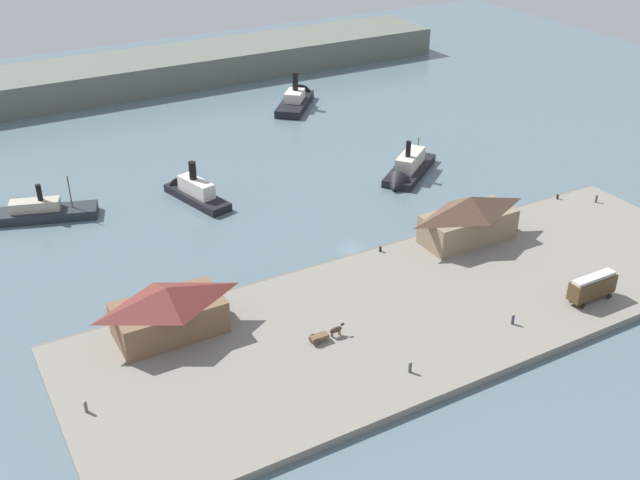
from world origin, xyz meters
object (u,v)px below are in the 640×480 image
object	(u,v)px
pedestrian_at_waters_edge	(596,199)
ferry_approaching_west	(406,171)
ferry_shed_west_terminal	(469,218)
mooring_post_east	(506,212)
pedestrian_by_tram	(86,407)
horse_cart	(326,334)
mooring_post_west	(380,249)
ferry_mid_harbor	(192,191)
pedestrian_near_west_shed	(513,319)
pedestrian_near_cart	(410,367)
mooring_post_center_east	(558,197)
ferry_moored_east	(21,214)
ferry_shed_customs_shed	(168,310)
ferry_approaching_east	(297,99)
street_tram	(592,286)

from	to	relation	value
pedestrian_at_waters_edge	ferry_approaching_west	world-z (taller)	ferry_approaching_west
ferry_shed_west_terminal	ferry_approaching_west	size ratio (longest dim) A/B	0.87
mooring_post_east	pedestrian_at_waters_edge	bearing A→B (deg)	-14.03
ferry_approaching_west	mooring_post_east	bearing A→B (deg)	-78.62
pedestrian_at_waters_edge	pedestrian_by_tram	bearing A→B (deg)	-173.71
horse_cart	ferry_approaching_west	distance (m)	61.09
horse_cart	mooring_post_west	xyz separation A→B (m)	(20.62, 17.26, -0.48)
mooring_post_west	ferry_mid_harbor	distance (m)	42.80
pedestrian_near_west_shed	mooring_post_west	world-z (taller)	pedestrian_near_west_shed
horse_cart	ferry_approaching_west	world-z (taller)	ferry_approaching_west
pedestrian_near_west_shed	pedestrian_near_cart	size ratio (longest dim) A/B	0.98
mooring_post_center_east	mooring_post_west	bearing A→B (deg)	-179.62
horse_cart	pedestrian_at_waters_edge	bearing A→B (deg)	10.67
pedestrian_at_waters_edge	mooring_post_west	xyz separation A→B (m)	(-47.09, 4.50, -0.31)
ferry_approaching_west	ferry_moored_east	world-z (taller)	ferry_moored_east
pedestrian_at_waters_edge	mooring_post_center_east	bearing A→B (deg)	138.66
ferry_shed_customs_shed	ferry_shed_west_terminal	world-z (taller)	ferry_shed_west_terminal
ferry_moored_east	pedestrian_by_tram	bearing A→B (deg)	-92.90
ferry_mid_harbor	horse_cart	bearing A→B (deg)	-90.99
mooring_post_west	ferry_approaching_east	world-z (taller)	ferry_approaching_east
pedestrian_near_west_shed	ferry_approaching_west	world-z (taller)	ferry_approaching_west
pedestrian_near_cart	ferry_mid_harbor	world-z (taller)	ferry_mid_harbor
pedestrian_by_tram	mooring_post_east	bearing A→B (deg)	10.89
pedestrian_by_tram	mooring_post_center_east	xyz separation A→B (m)	(95.77, 15.93, -0.36)
ferry_approaching_east	pedestrian_by_tram	bearing A→B (deg)	-130.13
ferry_shed_west_terminal	ferry_approaching_east	xyz separation A→B (m)	(9.99, 82.83, -3.96)
pedestrian_at_waters_edge	mooring_post_center_east	distance (m)	7.23
pedestrian_near_cart	ferry_moored_east	world-z (taller)	ferry_moored_east
ferry_shed_customs_shed	pedestrian_near_cart	world-z (taller)	ferry_shed_customs_shed
mooring_post_east	ferry_moored_east	world-z (taller)	ferry_moored_east
pedestrian_near_cart	pedestrian_at_waters_edge	xyz separation A→B (m)	(61.66, 24.63, -0.05)
horse_cart	ferry_approaching_east	world-z (taller)	ferry_approaching_east
ferry_shed_west_terminal	mooring_post_center_east	xyz separation A→B (m)	(26.09, 4.24, -3.80)
mooring_post_west	ferry_approaching_east	size ratio (longest dim) A/B	0.05
ferry_shed_west_terminal	pedestrian_near_cart	distance (m)	39.42
mooring_post_west	ferry_approaching_west	xyz separation A→B (m)	(23.25, 25.24, -0.15)
pedestrian_near_west_shed	mooring_post_center_east	xyz separation A→B (m)	(36.69, 27.71, -0.34)
ferry_approaching_east	horse_cart	bearing A→B (deg)	-115.67
pedestrian_near_cart	horse_cart	bearing A→B (deg)	117.04
pedestrian_by_tram	mooring_post_center_east	size ratio (longest dim) A/B	1.96
ferry_shed_customs_shed	horse_cart	bearing A→B (deg)	-33.76
horse_cart	mooring_post_east	world-z (taller)	horse_cart
street_tram	pedestrian_near_cart	size ratio (longest dim) A/B	4.57
ferry_approaching_west	ferry_moored_east	distance (m)	76.86
pedestrian_at_waters_edge	mooring_post_east	distance (m)	19.38
pedestrian_near_cart	ferry_approaching_east	xyz separation A→B (m)	(40.14, 107.99, -0.52)
pedestrian_by_tram	mooring_post_east	size ratio (longest dim) A/B	1.96
pedestrian_near_west_shed	pedestrian_by_tram	size ratio (longest dim) A/B	0.98
street_tram	ferry_mid_harbor	xyz separation A→B (m)	(-39.40, 66.47, -2.09)
mooring_post_east	ferry_mid_harbor	bearing A→B (deg)	141.75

